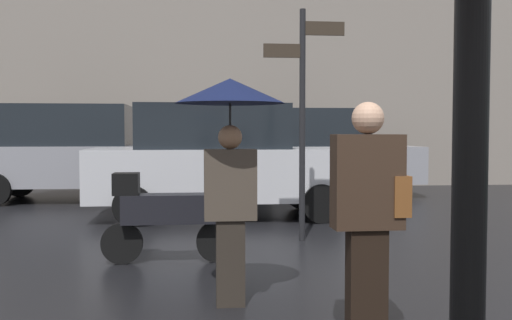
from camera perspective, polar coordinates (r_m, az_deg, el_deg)
pedestrian_with_umbrella at (r=5.00m, az=-2.48°, el=3.02°), size 0.92×0.92×1.91m
pedestrian_with_bag at (r=4.21m, az=10.70°, el=-4.46°), size 0.51×0.24×1.67m
parked_scooter at (r=6.76m, az=-8.63°, el=-5.02°), size 1.51×0.32×1.23m
parked_car_left at (r=10.25m, az=-3.28°, el=-0.04°), size 4.57×1.91×1.92m
parked_car_right at (r=13.24m, az=-16.73°, el=0.67°), size 4.56×1.91×2.02m
parked_car_distant at (r=13.58m, az=5.66°, el=0.70°), size 4.47×1.88×1.96m
street_signpost at (r=8.01m, az=4.47°, el=5.57°), size 1.08×0.08×3.08m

